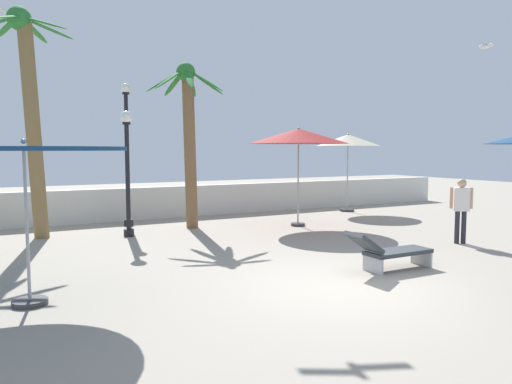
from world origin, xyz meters
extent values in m
plane|color=#9E9384|center=(0.00, 0.00, 0.00)|extent=(56.00, 56.00, 0.00)
cube|color=silver|center=(0.00, 9.94, 0.55)|extent=(25.20, 0.30, 1.10)
cylinder|color=#333338|center=(2.98, 6.23, 0.04)|extent=(0.45, 0.45, 0.08)
cylinder|color=#A5A5AD|center=(2.98, 6.23, 1.31)|extent=(0.05, 0.05, 2.62)
cone|color=maroon|center=(2.98, 6.23, 2.80)|extent=(3.10, 3.10, 0.46)
sphere|color=#99999E|center=(2.98, 6.23, 3.04)|extent=(0.08, 0.08, 0.08)
cylinder|color=#333338|center=(-4.99, 1.60, 0.04)|extent=(0.53, 0.53, 0.08)
cylinder|color=#A5A5AD|center=(-4.99, 1.60, 1.21)|extent=(0.05, 0.05, 2.43)
cylinder|color=navy|center=(-4.99, 1.60, 2.41)|extent=(3.01, 3.01, 0.06)
sphere|color=#99999E|center=(-4.99, 1.60, 2.52)|extent=(0.08, 0.08, 0.08)
cylinder|color=#333338|center=(6.66, 8.39, 0.04)|extent=(0.56, 0.56, 0.08)
cylinder|color=#A5A5AD|center=(6.66, 8.39, 1.29)|extent=(0.05, 0.05, 2.58)
cone|color=#B7AD93|center=(6.66, 8.39, 2.75)|extent=(2.43, 2.43, 0.44)
sphere|color=#99999E|center=(6.66, 8.39, 2.97)|extent=(0.08, 0.08, 0.08)
cylinder|color=brown|center=(-0.13, 7.45, 2.34)|extent=(0.45, 0.35, 4.69)
sphere|color=#29712C|center=(-0.23, 7.45, 4.69)|extent=(0.56, 0.56, 0.56)
ellipsoid|color=#29712C|center=(0.41, 7.41, 4.41)|extent=(1.13, 0.27, 0.71)
ellipsoid|color=#29712C|center=(0.12, 7.98, 4.41)|extent=(0.79, 1.04, 0.71)
ellipsoid|color=#29712C|center=(-0.38, 8.07, 4.41)|extent=(0.46, 1.13, 0.71)
ellipsoid|color=#29712C|center=(-0.83, 7.67, 4.41)|extent=(1.12, 0.56, 0.71)
ellipsoid|color=#29712C|center=(-0.82, 7.21, 4.41)|extent=(1.11, 0.60, 0.71)
ellipsoid|color=#29712C|center=(-0.36, 6.83, 4.41)|extent=(0.43, 1.13, 0.71)
ellipsoid|color=#29712C|center=(0.23, 7.01, 4.41)|extent=(0.94, 0.92, 0.71)
cylinder|color=olive|center=(-4.41, 7.75, 2.88)|extent=(0.62, 0.38, 5.77)
sphere|color=#297631|center=(-4.64, 7.75, 5.76)|extent=(0.61, 0.61, 0.61)
ellipsoid|color=#297631|center=(-3.95, 7.89, 5.62)|extent=(1.38, 0.47, 0.45)
ellipsoid|color=#297631|center=(-4.26, 8.34, 5.62)|extent=(0.92, 1.25, 0.45)
ellipsoid|color=#297631|center=(-4.93, 8.39, 5.62)|extent=(0.74, 1.33, 0.45)
ellipsoid|color=#297631|center=(-4.91, 7.10, 5.62)|extent=(0.70, 1.34, 0.45)
ellipsoid|color=#297631|center=(-4.12, 7.28, 5.62)|extent=(1.16, 1.06, 0.45)
cylinder|color=black|center=(-2.16, 6.86, 0.10)|extent=(0.28, 0.28, 0.20)
cylinder|color=black|center=(-2.16, 6.86, 1.55)|extent=(0.12, 0.12, 3.09)
cylinder|color=black|center=(-2.16, 6.86, 3.09)|extent=(0.22, 0.22, 0.06)
sphere|color=white|center=(-2.16, 6.86, 3.26)|extent=(0.34, 0.34, 0.34)
cylinder|color=black|center=(-1.71, 8.74, 0.10)|extent=(0.28, 0.28, 0.20)
cylinder|color=black|center=(-1.71, 8.74, 2.05)|extent=(0.12, 0.12, 4.10)
cylinder|color=black|center=(-1.71, 8.74, 4.10)|extent=(0.22, 0.22, 0.06)
sphere|color=white|center=(-1.71, 8.74, 4.26)|extent=(0.31, 0.31, 0.31)
cube|color=#B7B7BC|center=(2.32, 0.58, 0.17)|extent=(0.04, 0.55, 0.35)
cube|color=#B7B7BC|center=(1.02, 0.59, 0.17)|extent=(0.04, 0.55, 0.35)
cube|color=#33383D|center=(1.67, 0.59, 0.35)|extent=(1.40, 0.56, 0.08)
cube|color=#33383D|center=(0.79, 0.59, 0.62)|extent=(0.59, 0.55, 0.43)
cylinder|color=#26262D|center=(5.08, 1.78, 0.42)|extent=(0.12, 0.12, 0.84)
cylinder|color=#26262D|center=(4.96, 1.87, 0.42)|extent=(0.12, 0.12, 0.84)
cube|color=silver|center=(5.02, 1.82, 1.14)|extent=(0.43, 0.41, 0.59)
sphere|color=tan|center=(5.02, 1.82, 1.55)|extent=(0.23, 0.23, 0.23)
cylinder|color=tan|center=(5.21, 1.68, 1.17)|extent=(0.08, 0.08, 0.53)
cylinder|color=tan|center=(4.83, 1.97, 1.17)|extent=(0.08, 0.08, 0.53)
ellipsoid|color=white|center=(6.96, 2.78, 5.29)|extent=(0.29, 0.33, 0.12)
sphere|color=white|center=(7.06, 2.65, 5.32)|extent=(0.10, 0.10, 0.10)
cube|color=silver|center=(7.16, 2.93, 5.31)|extent=(0.48, 0.41, 0.05)
cube|color=silver|center=(6.76, 2.63, 5.31)|extent=(0.48, 0.41, 0.11)
camera|label=1|loc=(-5.42, -6.57, 2.39)|focal=34.43mm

